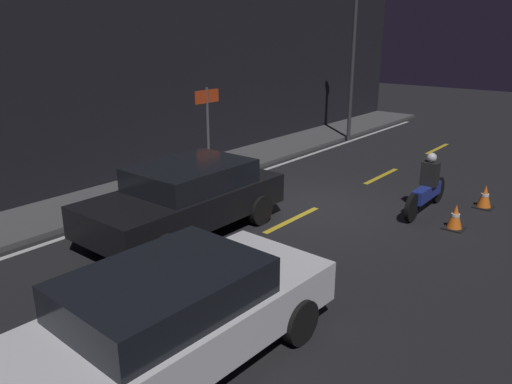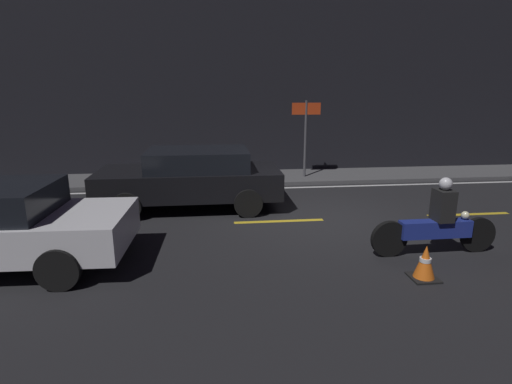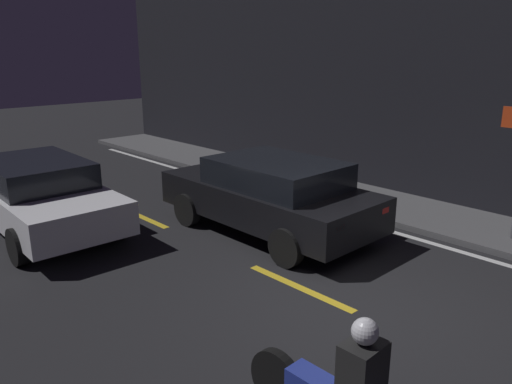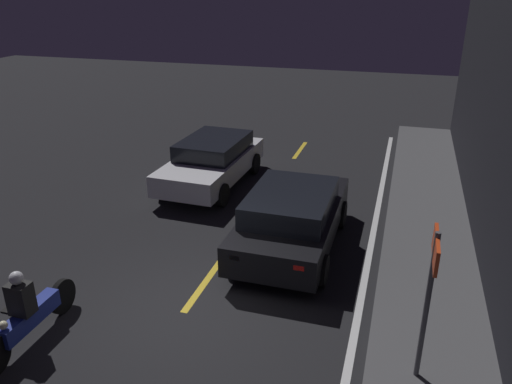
{
  "view_description": "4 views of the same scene",
  "coord_description": "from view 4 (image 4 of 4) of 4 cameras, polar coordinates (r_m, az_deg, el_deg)",
  "views": [
    {
      "loc": [
        -9.6,
        -5.95,
        4.07
      ],
      "look_at": [
        -1.67,
        0.5,
        0.72
      ],
      "focal_mm": 35.0,
      "sensor_mm": 36.0,
      "label": 1
    },
    {
      "loc": [
        -2.45,
        -8.32,
        2.84
      ],
      "look_at": [
        -1.53,
        -0.13,
        0.72
      ],
      "focal_mm": 28.0,
      "sensor_mm": 36.0,
      "label": 2
    },
    {
      "loc": [
        3.43,
        -5.09,
        3.42
      ],
      "look_at": [
        -2.28,
        0.33,
        1.14
      ],
      "focal_mm": 35.0,
      "sensor_mm": 36.0,
      "label": 3
    },
    {
      "loc": [
        6.81,
        3.45,
        5.56
      ],
      "look_at": [
        -3.69,
        0.26,
        0.94
      ],
      "focal_mm": 35.0,
      "sensor_mm": 36.0,
      "label": 4
    }
  ],
  "objects": [
    {
      "name": "ground_plane",
      "position": [
        9.44,
        -8.29,
        -13.51
      ],
      "size": [
        56.0,
        56.0,
        0.0
      ],
      "primitive_type": "plane",
      "color": "black"
    },
    {
      "name": "raised_curb",
      "position": [
        8.79,
        19.37,
        -17.44
      ],
      "size": [
        28.0,
        1.97,
        0.12
      ],
      "color": "#4C4C4F",
      "rests_on": "ground"
    },
    {
      "name": "lane_dash_a",
      "position": [
        18.04,
        5.05,
        4.79
      ],
      "size": [
        2.0,
        0.14,
        0.01
      ],
      "color": "gold",
      "rests_on": "ground"
    },
    {
      "name": "lane_dash_b",
      "position": [
        13.94,
        1.12,
        -0.67
      ],
      "size": [
        2.0,
        0.14,
        0.01
      ],
      "color": "gold",
      "rests_on": "ground"
    },
    {
      "name": "lane_dash_c",
      "position": [
        10.19,
        -5.92,
        -10.36
      ],
      "size": [
        2.0,
        0.14,
        0.01
      ],
      "color": "gold",
      "rests_on": "ground"
    },
    {
      "name": "lane_solid_kerb",
      "position": [
        8.8,
        10.94,
        -16.83
      ],
      "size": [
        25.2,
        0.14,
        0.01
      ],
      "color": "silver",
      "rests_on": "ground"
    },
    {
      "name": "sedan_white",
      "position": [
        14.71,
        -5.03,
        3.63
      ],
      "size": [
        4.35,
        2.05,
        1.38
      ],
      "rotation": [
        0.0,
        0.0,
        -0.03
      ],
      "color": "silver",
      "rests_on": "ground"
    },
    {
      "name": "van_black",
      "position": [
        11.07,
        4.15,
        -2.83
      ],
      "size": [
        4.36,
        2.04,
        1.44
      ],
      "rotation": [
        0.0,
        0.0,
        3.14
      ],
      "color": "black",
      "rests_on": "ground"
    },
    {
      "name": "motorcycle",
      "position": [
        9.2,
        -24.57,
        -12.4
      ],
      "size": [
        2.31,
        0.36,
        1.39
      ],
      "rotation": [
        0.0,
        0.0,
        0.01
      ],
      "color": "black",
      "rests_on": "ground"
    },
    {
      "name": "traffic_cone_near",
      "position": [
        10.3,
        -25.81,
        -10.66
      ],
      "size": [
        0.41,
        0.41,
        0.55
      ],
      "color": "black",
      "rests_on": "ground"
    },
    {
      "name": "shop_sign",
      "position": [
        7.35,
        19.38,
        -9.3
      ],
      "size": [
        0.9,
        0.08,
        2.4
      ],
      "color": "#4C4C51",
      "rests_on": "raised_curb"
    }
  ]
}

